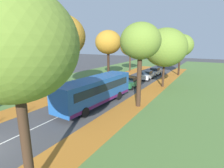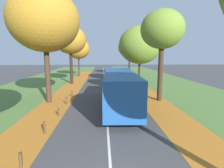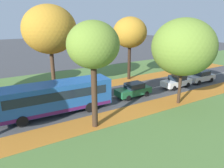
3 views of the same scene
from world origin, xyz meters
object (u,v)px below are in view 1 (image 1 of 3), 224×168
(bollard_fourth, at_px, (52,100))
(bollard_sixth, at_px, (85,88))
(tree_right_nearest, at_px, (14,46))
(tree_left_far, at_px, (130,47))
(bus, at_px, (96,90))
(tree_right_far, at_px, (181,45))
(tree_right_mid, at_px, (165,48))
(car_green_lead, at_px, (131,82))
(tree_left_near, at_px, (61,36))
(car_silver_third_in_line, at_px, (155,72))
(tree_left_mid, at_px, (108,42))
(car_white_following, at_px, (147,75))
(tree_right_near, at_px, (140,42))
(bollard_fifth, at_px, (70,93))
(bollard_third, at_px, (27,108))

(bollard_fourth, xyz_separation_m, bollard_sixth, (-0.05, 6.04, 0.05))
(tree_right_nearest, bearing_deg, tree_left_far, 107.08)
(bollard_sixth, height_order, bus, bus)
(tree_right_far, xyz_separation_m, bollard_sixth, (-9.16, -19.58, -5.75))
(tree_right_mid, height_order, bus, tree_right_mid)
(tree_right_mid, distance_m, car_green_lead, 7.14)
(tree_left_near, height_order, bollard_sixth, tree_left_near)
(bollard_sixth, relative_size, car_silver_third_in_line, 0.16)
(tree_right_nearest, height_order, tree_right_far, tree_right_nearest)
(tree_left_mid, xyz_separation_m, car_white_following, (6.48, 2.91, -5.85))
(tree_right_nearest, xyz_separation_m, tree_right_far, (0.54, 34.33, -0.40))
(tree_right_far, distance_m, bus, 24.42)
(tree_right_far, bearing_deg, tree_right_near, -90.85)
(tree_left_near, bearing_deg, bollard_fifth, -23.43)
(bollard_fourth, height_order, bus, bus)
(car_silver_third_in_line, bearing_deg, tree_left_near, -109.87)
(bollard_third, bearing_deg, tree_right_mid, 62.20)
(tree_left_far, height_order, car_white_following, tree_left_far)
(tree_right_near, height_order, bollard_fourth, tree_right_near)
(tree_left_far, relative_size, tree_right_mid, 0.90)
(tree_left_near, distance_m, bollard_fifth, 7.29)
(car_green_lead, bearing_deg, tree_left_mid, 148.30)
(bollard_fourth, bearing_deg, car_green_lead, 66.54)
(tree_left_near, height_order, tree_right_mid, tree_left_near)
(tree_left_far, distance_m, tree_right_nearest, 35.18)
(tree_right_far, distance_m, car_silver_third_in_line, 7.38)
(tree_right_far, xyz_separation_m, bollard_third, (-9.14, -28.63, -5.71))
(tree_left_mid, distance_m, car_white_following, 9.21)
(car_green_lead, bearing_deg, tree_left_near, -132.45)
(tree_left_near, distance_m, car_green_lead, 11.72)
(tree_right_far, distance_m, bollard_fourth, 27.80)
(tree_right_mid, xyz_separation_m, car_green_lead, (-4.09, -2.87, -5.10))
(tree_left_near, distance_m, bollard_fourth, 8.24)
(car_green_lead, bearing_deg, bollard_sixth, -134.33)
(bollard_third, height_order, car_white_following, car_white_following)
(tree_right_near, distance_m, car_silver_third_in_line, 19.86)
(tree_left_far, distance_m, tree_right_far, 10.90)
(tree_left_far, distance_m, bollard_sixth, 19.70)
(car_white_following, bearing_deg, tree_left_mid, -155.84)
(bollard_third, xyz_separation_m, bollard_sixth, (-0.02, 9.06, -0.04))
(tree_right_far, bearing_deg, tree_left_mid, -134.87)
(tree_right_far, xyz_separation_m, bus, (-4.44, -23.61, -4.39))
(tree_right_nearest, xyz_separation_m, tree_right_near, (0.22, 12.65, 0.20))
(tree_right_near, distance_m, bus, 6.75)
(tree_right_nearest, distance_m, bollard_third, 11.99)
(tree_right_far, distance_m, bollard_sixth, 22.37)
(tree_left_near, xyz_separation_m, bollard_fourth, (1.80, -3.79, -7.09))
(tree_right_mid, relative_size, tree_right_far, 1.05)
(bollard_sixth, bearing_deg, bollard_third, -89.90)
(tree_left_far, bearing_deg, bollard_fifth, -85.47)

